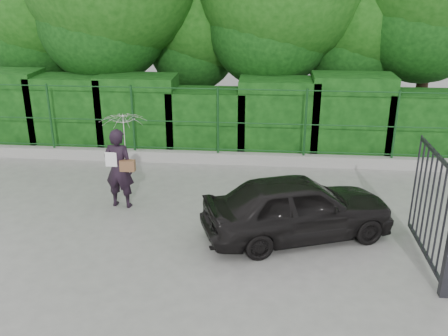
{
  "coord_description": "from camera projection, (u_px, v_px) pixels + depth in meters",
  "views": [
    {
      "loc": [
        1.72,
        -8.2,
        4.79
      ],
      "look_at": [
        0.85,
        1.3,
        1.1
      ],
      "focal_mm": 40.0,
      "sensor_mm": 36.0,
      "label": 1
    }
  ],
  "objects": [
    {
      "name": "ground",
      "position": [
        173.0,
        245.0,
        9.49
      ],
      "size": [
        80.0,
        80.0,
        0.0
      ],
      "primitive_type": "plane",
      "color": "gray"
    },
    {
      "name": "woman",
      "position": [
        122.0,
        147.0,
        10.64
      ],
      "size": [
        0.99,
        1.01,
        2.11
      ],
      "color": "black",
      "rests_on": "ground"
    },
    {
      "name": "gate",
      "position": [
        445.0,
        216.0,
        8.0
      ],
      "size": [
        0.22,
        2.33,
        2.36
      ],
      "color": "#232329",
      "rests_on": "ground"
    },
    {
      "name": "fence",
      "position": [
        211.0,
        120.0,
        13.22
      ],
      "size": [
        14.13,
        0.06,
        1.8
      ],
      "color": "#133E18",
      "rests_on": "kerb"
    },
    {
      "name": "car",
      "position": [
        298.0,
        207.0,
        9.6
      ],
      "size": [
        3.96,
        2.64,
        1.25
      ],
      "primitive_type": "imported",
      "rotation": [
        0.0,
        0.0,
        1.92
      ],
      "color": "black",
      "rests_on": "ground"
    },
    {
      "name": "hedge",
      "position": [
        204.0,
        116.0,
        14.23
      ],
      "size": [
        14.2,
        1.2,
        2.3
      ],
      "color": "black",
      "rests_on": "ground"
    },
    {
      "name": "kerb",
      "position": [
        204.0,
        157.0,
        13.61
      ],
      "size": [
        14.0,
        0.25,
        0.3
      ],
      "primitive_type": "cube",
      "color": "#9E9E99",
      "rests_on": "ground"
    }
  ]
}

